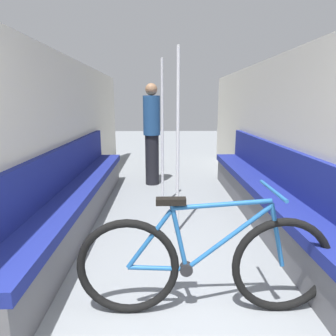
{
  "coord_description": "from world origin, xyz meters",
  "views": [
    {
      "loc": [
        -0.13,
        -0.68,
        1.48
      ],
      "look_at": [
        -0.07,
        2.35,
        0.81
      ],
      "focal_mm": 32.0,
      "sensor_mm": 36.0,
      "label": 1
    }
  ],
  "objects": [
    {
      "name": "wall_left",
      "position": [
        -1.4,
        2.84,
        1.04
      ],
      "size": [
        0.1,
        8.87,
        2.07
      ],
      "primitive_type": "cube",
      "color": "beige",
      "rests_on": "ground"
    },
    {
      "name": "wall_right",
      "position": [
        1.4,
        2.84,
        1.04
      ],
      "size": [
        0.1,
        8.87,
        2.07
      ],
      "primitive_type": "cube",
      "color": "beige",
      "rests_on": "ground"
    },
    {
      "name": "bench_seat_row_left",
      "position": [
        -1.17,
        2.87,
        0.33
      ],
      "size": [
        0.42,
        4.25,
        0.96
      ],
      "color": "#5B5B60",
      "rests_on": "ground"
    },
    {
      "name": "bench_seat_row_right",
      "position": [
        1.17,
        2.87,
        0.33
      ],
      "size": [
        0.42,
        4.25,
        0.96
      ],
      "color": "#5B5B60",
      "rests_on": "ground"
    },
    {
      "name": "bicycle",
      "position": [
        0.17,
        1.21,
        0.38
      ],
      "size": [
        1.8,
        0.46,
        0.92
      ],
      "rotation": [
        0.0,
        0.0,
        -0.08
      ],
      "color": "black",
      "rests_on": "ground"
    },
    {
      "name": "grab_pole_near",
      "position": [
        -0.12,
        3.48,
        1.0
      ],
      "size": [
        0.08,
        0.08,
        2.05
      ],
      "color": "gray",
      "rests_on": "ground"
    },
    {
      "name": "grab_pole_far",
      "position": [
        0.05,
        2.57,
        1.0
      ],
      "size": [
        0.08,
        0.08,
        2.05
      ],
      "color": "gray",
      "rests_on": "ground"
    },
    {
      "name": "passenger_standing",
      "position": [
        -0.3,
        4.67,
        0.93
      ],
      "size": [
        0.3,
        0.3,
        1.8
      ],
      "rotation": [
        0.0,
        0.0,
        -1.89
      ],
      "color": "black",
      "rests_on": "ground"
    }
  ]
}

